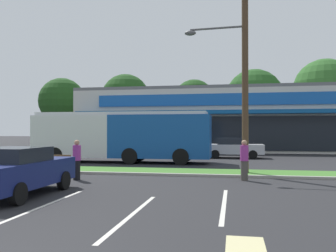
% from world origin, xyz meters
% --- Properties ---
extents(grass_median, '(56.00, 2.20, 0.12)m').
position_xyz_m(grass_median, '(0.00, 14.00, 0.06)').
color(grass_median, '#427A2D').
rests_on(grass_median, ground_plane).
extents(curb_lip, '(56.00, 0.24, 0.12)m').
position_xyz_m(curb_lip, '(0.00, 12.78, 0.06)').
color(curb_lip, '#99968C').
rests_on(curb_lip, ground_plane).
extents(parking_stripe_1, '(0.12, 4.80, 0.01)m').
position_xyz_m(parking_stripe_1, '(-1.40, 5.74, 0.00)').
color(parking_stripe_1, silver).
rests_on(parking_stripe_1, ground_plane).
extents(parking_stripe_2, '(0.12, 4.80, 0.01)m').
position_xyz_m(parking_stripe_2, '(1.26, 5.18, 0.00)').
color(parking_stripe_2, silver).
rests_on(parking_stripe_2, ground_plane).
extents(parking_stripe_3, '(0.12, 4.80, 0.01)m').
position_xyz_m(parking_stripe_3, '(3.44, 6.88, 0.00)').
color(parking_stripe_3, silver).
rests_on(parking_stripe_3, ground_plane).
extents(lot_arrow, '(0.70, 1.60, 0.01)m').
position_xyz_m(lot_arrow, '(3.91, 3.04, 0.00)').
color(lot_arrow, beige).
rests_on(lot_arrow, ground_plane).
extents(storefront_building, '(27.60, 12.76, 6.33)m').
position_xyz_m(storefront_building, '(1.83, 35.71, 3.17)').
color(storefront_building, beige).
rests_on(storefront_building, ground_plane).
extents(tree_far_left, '(6.44, 6.44, 9.46)m').
position_xyz_m(tree_far_left, '(-19.97, 43.57, 6.23)').
color(tree_far_left, '#473323').
rests_on(tree_far_left, ground_plane).
extents(tree_left, '(6.40, 6.40, 9.51)m').
position_xyz_m(tree_left, '(-10.27, 42.19, 6.30)').
color(tree_left, '#473323').
rests_on(tree_left, ground_plane).
extents(tree_mid_left, '(5.71, 5.71, 9.20)m').
position_xyz_m(tree_mid_left, '(-1.67, 46.49, 6.33)').
color(tree_mid_left, '#473323').
rests_on(tree_mid_left, ground_plane).
extents(tree_mid, '(7.56, 7.56, 10.14)m').
position_xyz_m(tree_mid, '(6.45, 45.10, 6.35)').
color(tree_mid, '#473323').
rests_on(tree_mid, ground_plane).
extents(tree_mid_right, '(7.42, 7.42, 10.70)m').
position_xyz_m(tree_mid_right, '(14.57, 42.49, 6.98)').
color(tree_mid_right, '#473323').
rests_on(tree_mid_right, ground_plane).
extents(utility_pole, '(3.03, 2.40, 9.66)m').
position_xyz_m(utility_pole, '(4.11, 13.80, 5.17)').
color(utility_pole, '#4C3826').
rests_on(utility_pole, ground_plane).
extents(city_bus, '(11.55, 2.77, 3.25)m').
position_xyz_m(city_bus, '(-3.43, 19.11, 1.76)').
color(city_bus, '#144793').
rests_on(city_bus, ground_plane).
extents(bus_stop_bench, '(1.60, 0.45, 0.95)m').
position_xyz_m(bus_stop_bench, '(-4.43, 12.20, 0.50)').
color(bus_stop_bench, brown).
rests_on(bus_stop_bench, ground_plane).
extents(car_1, '(4.38, 1.94, 1.51)m').
position_xyz_m(car_1, '(3.70, 24.27, 0.78)').
color(car_1, '#B7B7BC').
rests_on(car_1, ground_plane).
extents(car_2, '(1.99, 4.36, 1.54)m').
position_xyz_m(car_2, '(-3.02, 6.99, 0.80)').
color(car_2, navy).
rests_on(car_2, ground_plane).
extents(car_4, '(4.20, 1.92, 1.49)m').
position_xyz_m(car_4, '(-7.80, 24.49, 0.77)').
color(car_4, slate).
rests_on(car_4, ground_plane).
extents(pedestrian_near_bench, '(0.34, 0.34, 1.68)m').
position_xyz_m(pedestrian_near_bench, '(4.15, 11.85, 0.84)').
color(pedestrian_near_bench, '#47423D').
rests_on(pedestrian_near_bench, ground_plane).
extents(pedestrian_by_pole, '(0.34, 0.34, 1.68)m').
position_xyz_m(pedestrian_by_pole, '(-2.75, 10.80, 0.84)').
color(pedestrian_by_pole, black).
rests_on(pedestrian_by_pole, ground_plane).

